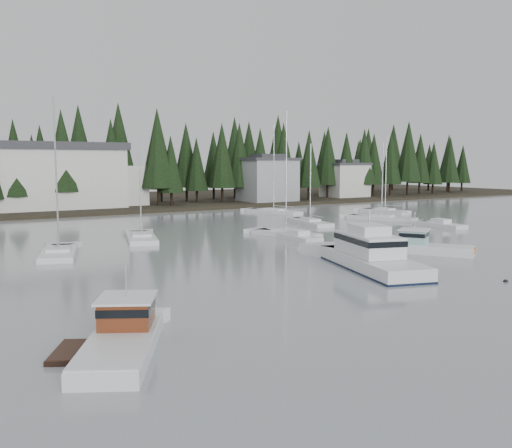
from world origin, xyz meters
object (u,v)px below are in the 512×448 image
at_px(runabout_2, 441,226).
at_px(sailboat_9, 286,235).
at_px(lobster_boat_teal, 426,248).
at_px(sailboat_8, 59,255).
at_px(sailboat_1, 385,212).
at_px(cabin_cruiser_center, 371,259).
at_px(sailboat_3, 310,224).
at_px(lobster_boat_brown, 121,340).
at_px(house_east_a, 267,179).
at_px(house_east_b, 345,179).
at_px(sailboat_7, 274,213).
at_px(sailboat_6, 141,240).
at_px(sailboat_5, 381,219).
at_px(runabout_1, 299,238).
at_px(harbor_inn, 59,176).

bearing_deg(runabout_2, sailboat_9, 85.34).
xyz_separation_m(lobster_boat_teal, sailboat_8, (-28.30, 16.44, -0.41)).
bearing_deg(lobster_boat_teal, sailboat_1, -71.30).
xyz_separation_m(cabin_cruiser_center, sailboat_8, (-18.73, 19.24, -0.70)).
xyz_separation_m(lobster_boat_teal, sailboat_3, (6.10, 24.74, -0.44)).
height_order(lobster_boat_brown, lobster_boat_teal, lobster_boat_teal).
distance_m(house_east_a, sailboat_3, 38.33).
relative_size(house_east_b, sailboat_3, 0.86).
distance_m(lobster_boat_brown, cabin_cruiser_center, 24.22).
distance_m(sailboat_7, sailboat_8, 46.09).
xyz_separation_m(sailboat_6, sailboat_8, (-9.85, -5.73, 0.03)).
xyz_separation_m(cabin_cruiser_center, sailboat_5, (27.66, 26.41, -0.73)).
height_order(cabin_cruiser_center, sailboat_1, sailboat_1).
height_order(sailboat_5, runabout_2, sailboat_5).
relative_size(house_east_a, sailboat_8, 0.73).
bearing_deg(sailboat_8, runabout_2, -75.77).
height_order(lobster_boat_teal, sailboat_9, sailboat_9).
height_order(lobster_boat_brown, sailboat_3, sailboat_3).
bearing_deg(house_east_a, sailboat_5, -96.87).
relative_size(lobster_boat_brown, sailboat_9, 0.60).
relative_size(sailboat_1, sailboat_8, 0.89).
relative_size(sailboat_1, runabout_1, 2.10).
bearing_deg(sailboat_8, sailboat_7, -40.48).
bearing_deg(sailboat_9, sailboat_6, 55.46).
bearing_deg(sailboat_6, sailboat_1, -60.95).
bearing_deg(sailboat_1, house_east_a, -0.16).
bearing_deg(house_east_a, sailboat_3, -115.32).
height_order(sailboat_6, sailboat_7, sailboat_7).
distance_m(house_east_b, runabout_1, 68.26).
xyz_separation_m(sailboat_1, sailboat_7, (-15.83, 8.84, 0.01)).
bearing_deg(harbor_inn, cabin_cruiser_center, -83.95).
distance_m(house_east_a, lobster_boat_brown, 89.02).
relative_size(runabout_1, runabout_2, 0.88).
height_order(sailboat_6, runabout_1, sailboat_6).
bearing_deg(sailboat_5, cabin_cruiser_center, 114.79).
xyz_separation_m(harbor_inn, sailboat_3, (22.70, -38.71, -5.72)).
distance_m(harbor_inn, runabout_1, 51.89).
distance_m(lobster_boat_brown, runabout_2, 56.01).
relative_size(harbor_inn, runabout_2, 4.23).
relative_size(harbor_inn, sailboat_9, 2.07).
relative_size(house_east_b, sailboat_9, 0.67).
distance_m(cabin_cruiser_center, sailboat_7, 47.90).
height_order(harbor_inn, runabout_1, harbor_inn).
bearing_deg(runabout_2, house_east_b, -24.74).
bearing_deg(sailboat_6, house_east_b, -40.90).
xyz_separation_m(house_east_a, lobster_boat_brown, (-54.74, -70.05, -4.44)).
distance_m(sailboat_3, sailboat_8, 35.39).
distance_m(sailboat_8, sailboat_9, 24.62).
xyz_separation_m(house_east_a, sailboat_9, (-26.05, -42.53, -4.82)).
xyz_separation_m(house_east_a, sailboat_6, (-40.81, -36.93, -4.85)).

